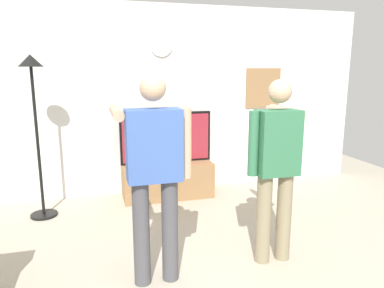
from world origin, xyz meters
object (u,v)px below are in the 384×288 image
Objects in this scene: television at (166,138)px; person_standing_nearer_couch at (276,162)px; person_standing_nearer_lamp at (154,168)px; floor_lamp at (34,103)px; tv_stand at (167,179)px; wall_clock at (161,45)px; framed_picture at (263,88)px.

person_standing_nearer_couch reaches higher than television.
person_standing_nearer_lamp is 1.03× the size of person_standing_nearer_couch.
tv_stand is at bearing 10.25° from floor_lamp.
television is at bearing 11.81° from floor_lamp.
wall_clock is at bearing 104.87° from person_standing_nearer_couch.
wall_clock reaches higher than television.
framed_picture is (1.60, 0.00, -0.61)m from wall_clock.
floor_lamp is 1.15× the size of person_standing_nearer_couch.
wall_clock reaches higher than floor_lamp.
wall_clock reaches higher than tv_stand.
television is at bearing -171.16° from framed_picture.
framed_picture reaches higher than person_standing_nearer_lamp.
television is 4.14× the size of wall_clock.
wall_clock is 0.51× the size of framed_picture.
person_standing_nearer_couch is at bearing -37.15° from floor_lamp.
tv_stand is 0.71× the size of person_standing_nearer_lamp.
wall_clock is 0.16× the size of floor_lamp.
person_standing_nearer_lamp is at bearing -57.62° from floor_lamp.
television is 1.75m from framed_picture.
television is 1.30m from wall_clock.
tv_stand is at bearing -90.00° from television.
person_standing_nearer_lamp reaches higher than tv_stand.
television is 2.17m from person_standing_nearer_lamp.
television is 1.76m from floor_lamp.
floor_lamp is at bearing 142.85° from person_standing_nearer_couch.
person_standing_nearer_lamp is (1.11, -1.75, -0.40)m from floor_lamp.
wall_clock is 0.18× the size of person_standing_nearer_couch.
wall_clock reaches higher than framed_picture.
framed_picture is at bearing 47.81° from person_standing_nearer_lamp.
wall_clock reaches higher than person_standing_nearer_lamp.
person_standing_nearer_lamp is at bearing -102.66° from wall_clock.
person_standing_nearer_couch is (-0.99, -2.29, -0.54)m from framed_picture.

